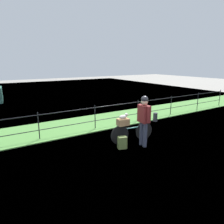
{
  "coord_description": "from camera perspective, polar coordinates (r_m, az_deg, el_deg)",
  "views": [
    {
      "loc": [
        -3.7,
        -4.86,
        2.72
      ],
      "look_at": [
        0.22,
        1.37,
        0.9
      ],
      "focal_mm": 32.57,
      "sensor_mm": 36.0,
      "label": 1
    }
  ],
  "objects": [
    {
      "name": "terrier_dog",
      "position": [
        6.76,
        3.32,
        -1.24
      ],
      "size": [
        0.32,
        0.17,
        0.18
      ],
      "color": "silver",
      "rests_on": "wooden_crate"
    },
    {
      "name": "backpack_on_paving",
      "position": [
        6.6,
        2.89,
        -8.57
      ],
      "size": [
        0.32,
        0.25,
        0.4
      ],
      "primitive_type": "cube",
      "rotation": [
        0.0,
        0.0,
        5.99
      ],
      "color": "olive",
      "rests_on": "ground"
    },
    {
      "name": "mooring_bollard",
      "position": [
        9.75,
        12.04,
        -1.41
      ],
      "size": [
        0.2,
        0.2,
        0.4
      ],
      "primitive_type": "cylinder",
      "color": "#38383D",
      "rests_on": "ground"
    },
    {
      "name": "harbor_water",
      "position": [
        16.03,
        -18.36,
        3.4
      ],
      "size": [
        30.0,
        30.0,
        0.0
      ],
      "primitive_type": "plane",
      "color": "#60849E",
      "rests_on": "ground"
    },
    {
      "name": "bicycle_main",
      "position": [
        7.1,
        5.56,
        -5.72
      ],
      "size": [
        1.62,
        0.25,
        0.65
      ],
      "color": "black",
      "rests_on": "ground"
    },
    {
      "name": "cyclist_person",
      "position": [
        6.63,
        8.94,
        -1.3
      ],
      "size": [
        0.3,
        0.54,
        1.68
      ],
      "color": "#383D51",
      "rests_on": "ground"
    },
    {
      "name": "wooden_crate",
      "position": [
        6.8,
        3.11,
        -2.82
      ],
      "size": [
        0.42,
        0.3,
        0.23
      ],
      "primitive_type": "cube",
      "rotation": [
        0.0,
        0.0,
        -0.11
      ],
      "color": "#A87F51",
      "rests_on": "bicycle_main"
    },
    {
      "name": "grass_strip",
      "position": [
        9.25,
        -7.1,
        -3.24
      ],
      "size": [
        27.0,
        2.4,
        0.03
      ],
      "primitive_type": "cube",
      "color": "#569342",
      "rests_on": "ground"
    },
    {
      "name": "ground_plane",
      "position": [
        6.69,
        4.75,
        -10.16
      ],
      "size": [
        60.0,
        60.0,
        0.0
      ],
      "primitive_type": "plane",
      "color": "gray"
    },
    {
      "name": "iron_fence",
      "position": [
        8.37,
        -4.8,
        -0.88
      ],
      "size": [
        18.04,
        0.04,
        1.01
      ],
      "color": "black",
      "rests_on": "ground"
    }
  ]
}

